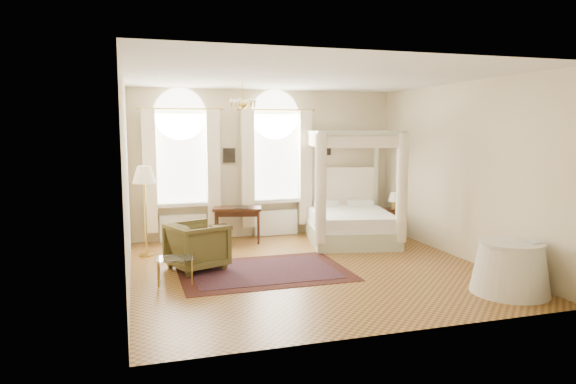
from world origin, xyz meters
name	(u,v)px	position (x,y,z in m)	size (l,w,h in m)	color
ground	(309,269)	(0.00, 0.00, 0.00)	(6.00, 6.00, 0.00)	#9E6A2E
room_walls	(310,156)	(0.00, 0.00, 1.98)	(6.00, 6.00, 6.00)	beige
window_left	(182,173)	(-1.90, 2.87, 1.49)	(1.62, 0.27, 3.29)	white
window_right	(276,171)	(0.20, 2.87, 1.49)	(1.62, 0.27, 3.29)	white
chandelier	(243,103)	(-0.90, 1.20, 2.91)	(0.51, 0.45, 0.50)	#B4983C
wall_pictures	(270,153)	(0.09, 2.97, 1.89)	(2.54, 0.03, 0.39)	black
canopy_bed	(350,217)	(1.57, 1.81, 0.54)	(2.20, 2.52, 2.39)	#BBBF9B
nightstand	(390,222)	(2.70, 2.15, 0.31)	(0.43, 0.39, 0.61)	#32190D
nightstand_lamp	(394,198)	(2.79, 2.14, 0.86)	(0.25, 0.25, 0.37)	#B4983C
writing_desk	(237,212)	(-0.78, 2.44, 0.65)	(1.12, 0.76, 0.76)	#32190D
laptop	(241,207)	(-0.72, 2.31, 0.78)	(0.34, 0.22, 0.03)	black
stool	(221,229)	(-1.19, 2.22, 0.36)	(0.47, 0.47, 0.43)	#48391F
armchair	(197,246)	(-1.87, 0.55, 0.41)	(0.88, 0.91, 0.82)	#4B4420
coffee_table	(175,260)	(-2.31, -0.17, 0.37)	(0.64, 0.48, 0.41)	white
floor_lamp	(144,179)	(-2.70, 1.78, 1.48)	(0.45, 0.45, 1.74)	#B4983C
oriental_rug	(264,271)	(-0.81, 0.05, 0.01)	(2.87, 2.07, 0.01)	#3E160F
side_table	(510,268)	(2.44, -2.12, 0.38)	(1.14, 1.14, 0.78)	white
book	(528,242)	(2.61, -2.26, 0.79)	(0.19, 0.25, 0.02)	black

